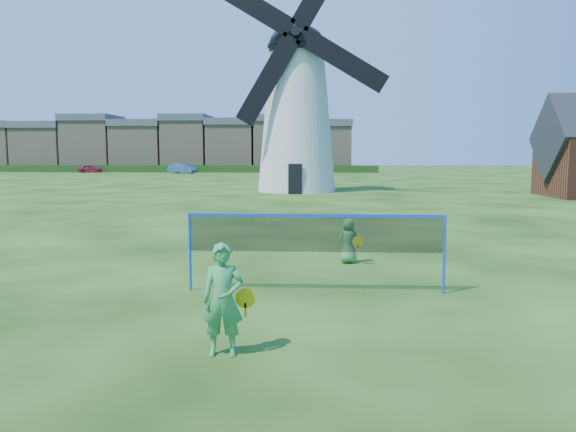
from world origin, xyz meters
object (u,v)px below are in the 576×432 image
at_px(windmill, 297,109).
at_px(car_right, 182,168).
at_px(car_left, 90,169).
at_px(player_boy, 349,241).
at_px(player_girl, 223,300).
at_px(badminton_net, 316,235).

bearing_deg(windmill, car_right, 116.29).
bearing_deg(car_left, player_boy, -172.88).
distance_m(player_boy, car_right, 61.79).
xyz_separation_m(windmill, car_left, (-29.82, 35.35, -5.22)).
distance_m(player_girl, car_right, 67.40).
bearing_deg(player_boy, car_right, -85.38).
distance_m(windmill, car_right, 37.55).
xyz_separation_m(badminton_net, car_left, (-31.30, 63.78, -0.60)).
bearing_deg(windmill, player_girl, -89.55).
bearing_deg(badminton_net, car_right, 106.21).
distance_m(badminton_net, player_boy, 3.07).
bearing_deg(player_boy, windmill, -97.94).
xyz_separation_m(badminton_net, player_boy, (0.81, 2.91, -0.58)).
xyz_separation_m(windmill, car_right, (-16.48, 33.35, -5.11)).
bearing_deg(badminton_net, car_left, 116.14).
bearing_deg(player_boy, badminton_net, 61.40).
distance_m(windmill, player_girl, 32.34).
height_order(player_girl, player_boy, player_girl).
bearing_deg(windmill, badminton_net, -87.02).
relative_size(player_boy, car_right, 0.28).
bearing_deg(badminton_net, windmill, 92.98).
height_order(player_boy, car_left, player_boy).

